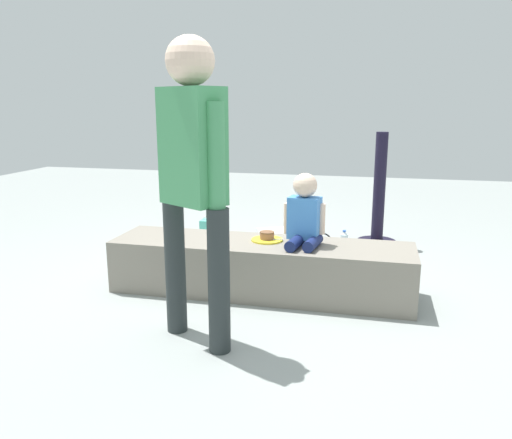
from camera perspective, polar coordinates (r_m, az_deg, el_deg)
ground_plane at (r=3.57m, az=0.55°, el=-8.24°), size 12.00×12.00×0.00m
concrete_ledge at (r=3.51m, az=0.55°, el=-5.47°), size 2.07×0.51×0.36m
child_seated at (r=3.37m, az=5.55°, el=0.66°), size 0.28×0.33×0.48m
adult_standing at (r=2.63m, az=-7.18°, el=6.07°), size 0.43×0.34×1.63m
cake_plate at (r=3.49m, az=1.27°, el=-2.08°), size 0.22×0.22×0.07m
gift_bag at (r=4.56m, az=-5.08°, el=-1.72°), size 0.19×0.12×0.31m
railing_post at (r=4.78m, az=13.77°, el=1.71°), size 0.36×0.36×1.05m
water_bottle_near_gift at (r=4.61m, az=9.98°, el=-2.41°), size 0.07×0.07×0.18m
party_cup_red at (r=4.57m, az=15.21°, el=-3.14°), size 0.08×0.08×0.11m
cake_box_white at (r=4.75m, az=2.21°, el=-1.98°), size 0.39×0.36×0.13m
handbag_black_leather at (r=4.04m, az=7.27°, el=-4.19°), size 0.30×0.11×0.31m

